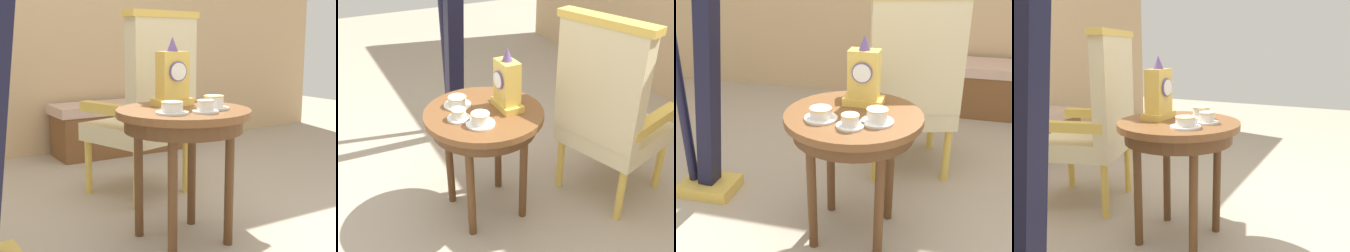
% 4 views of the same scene
% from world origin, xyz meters
% --- Properties ---
extents(ground_plane, '(10.00, 10.00, 0.00)m').
position_xyz_m(ground_plane, '(0.00, 0.00, 0.00)').
color(ground_plane, tan).
extents(side_table, '(0.64, 0.64, 0.66)m').
position_xyz_m(side_table, '(-0.04, 0.07, 0.57)').
color(side_table, brown).
rests_on(side_table, ground).
extents(teacup_left, '(0.15, 0.15, 0.06)m').
position_xyz_m(teacup_left, '(-0.17, -0.02, 0.68)').
color(teacup_left, white).
rests_on(teacup_left, side_table).
extents(teacup_right, '(0.12, 0.12, 0.06)m').
position_xyz_m(teacup_right, '(-0.02, -0.07, 0.68)').
color(teacup_right, white).
rests_on(teacup_right, side_table).
extents(teacup_center, '(0.15, 0.15, 0.06)m').
position_xyz_m(teacup_center, '(0.08, 0.00, 0.69)').
color(teacup_center, white).
rests_on(teacup_center, side_table).
extents(mantel_clock, '(0.19, 0.11, 0.34)m').
position_xyz_m(mantel_clock, '(-0.02, 0.20, 0.79)').
color(mantel_clock, gold).
rests_on(mantel_clock, side_table).
extents(armchair, '(0.67, 0.66, 1.14)m').
position_xyz_m(armchair, '(0.15, 0.76, 0.59)').
color(armchair, beige).
rests_on(armchair, ground).
extents(harp, '(0.40, 0.24, 1.85)m').
position_xyz_m(harp, '(-0.92, 0.23, 0.75)').
color(harp, gold).
rests_on(harp, ground).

